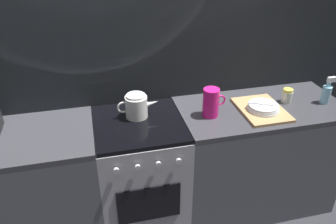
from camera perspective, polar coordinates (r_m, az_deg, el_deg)
The scene contains 10 objects.
ground_plane at distance 2.83m, azimuth -4.15°, elevation -17.40°, with size 8.00×8.00×0.00m, color #2D2D33.
back_wall at distance 2.41m, azimuth -6.54°, elevation 8.34°, with size 3.60×0.05×2.40m.
counter_left at distance 2.59m, azimuth -25.08°, elevation -12.57°, with size 1.20×0.60×0.90m.
stove_unit at distance 2.52m, azimuth -4.52°, elevation -10.47°, with size 0.60×0.63×0.90m.
counter_right at distance 2.76m, azimuth 14.35°, elevation -7.30°, with size 1.20×0.60×0.90m.
kettle at distance 2.28m, azimuth -5.42°, elevation 1.00°, with size 0.28×0.15×0.17m.
pitcher at distance 2.29m, azimuth 7.28°, elevation 1.60°, with size 0.16×0.11×0.20m.
dish_pile at distance 2.45m, azimuth 15.59°, elevation 0.57°, with size 0.30×0.40×0.07m.
spice_jar at distance 2.62m, azimuth 19.46°, elevation 2.61°, with size 0.08×0.08×0.10m.
spray_bottle at distance 2.70m, azimuth 25.16°, elevation 2.93°, with size 0.08×0.06×0.20m.
Camera 1 is at (-0.26, -1.90, 2.08)m, focal length 36.15 mm.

